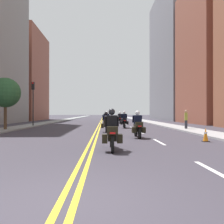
% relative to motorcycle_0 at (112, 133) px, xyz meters
% --- Properties ---
extents(ground_plane, '(264.00, 264.00, 0.00)m').
position_rel_motorcycle_0_xyz_m(ground_plane, '(-0.88, 42.55, -0.67)').
color(ground_plane, '#35313B').
extents(sidewalk_left, '(2.13, 144.00, 0.12)m').
position_rel_motorcycle_0_xyz_m(sidewalk_left, '(-8.61, 42.55, -0.61)').
color(sidewalk_left, gray).
rests_on(sidewalk_left, ground).
extents(sidewalk_right, '(2.13, 144.00, 0.12)m').
position_rel_motorcycle_0_xyz_m(sidewalk_right, '(6.84, 42.55, -0.61)').
color(sidewalk_right, '#949396').
rests_on(sidewalk_right, ground).
extents(centreline_yellow_inner, '(0.12, 132.00, 0.01)m').
position_rel_motorcycle_0_xyz_m(centreline_yellow_inner, '(-1.00, 42.55, -0.66)').
color(centreline_yellow_inner, yellow).
rests_on(centreline_yellow_inner, ground).
extents(centreline_yellow_outer, '(0.12, 132.00, 0.01)m').
position_rel_motorcycle_0_xyz_m(centreline_yellow_outer, '(-0.76, 42.55, -0.66)').
color(centreline_yellow_outer, yellow).
rests_on(centreline_yellow_outer, ground).
extents(lane_dashes_white, '(0.14, 56.40, 0.01)m').
position_rel_motorcycle_0_xyz_m(lane_dashes_white, '(2.45, 23.55, -0.66)').
color(lane_dashes_white, silver).
rests_on(lane_dashes_white, ground).
extents(building_right_1, '(8.01, 12.04, 19.92)m').
position_rel_motorcycle_0_xyz_m(building_right_1, '(15.44, 23.66, 9.29)').
color(building_right_1, brown).
rests_on(building_right_1, ground).
extents(building_left_2, '(6.92, 13.18, 18.00)m').
position_rel_motorcycle_0_xyz_m(building_left_2, '(-16.67, 39.55, 8.33)').
color(building_left_2, brown).
rests_on(building_left_2, ground).
extents(building_right_2, '(6.86, 21.42, 27.86)m').
position_rel_motorcycle_0_xyz_m(building_right_2, '(14.87, 41.42, 13.26)').
color(building_right_2, slate).
rests_on(building_right_2, ground).
extents(motorcycle_0, '(0.76, 2.19, 1.63)m').
position_rel_motorcycle_0_xyz_m(motorcycle_0, '(0.00, 0.00, 0.00)').
color(motorcycle_0, black).
rests_on(motorcycle_0, ground).
extents(motorcycle_1, '(0.76, 2.10, 1.60)m').
position_rel_motorcycle_0_xyz_m(motorcycle_1, '(1.66, 4.60, -0.02)').
color(motorcycle_1, black).
rests_on(motorcycle_1, ground).
extents(motorcycle_2, '(0.76, 2.20, 1.57)m').
position_rel_motorcycle_0_xyz_m(motorcycle_2, '(-0.17, 8.90, -0.02)').
color(motorcycle_2, black).
rests_on(motorcycle_2, ground).
extents(motorcycle_3, '(0.77, 2.23, 1.66)m').
position_rel_motorcycle_0_xyz_m(motorcycle_3, '(1.63, 13.70, -0.01)').
color(motorcycle_3, black).
rests_on(motorcycle_3, ground).
extents(motorcycle_4, '(0.78, 2.22, 1.66)m').
position_rel_motorcycle_0_xyz_m(motorcycle_4, '(-0.02, 18.16, -0.01)').
color(motorcycle_4, black).
rests_on(motorcycle_4, ground).
extents(motorcycle_5, '(0.78, 2.23, 1.63)m').
position_rel_motorcycle_0_xyz_m(motorcycle_5, '(1.79, 23.01, -0.01)').
color(motorcycle_5, black).
rests_on(motorcycle_5, ground).
extents(motorcycle_6, '(0.78, 2.28, 1.63)m').
position_rel_motorcycle_0_xyz_m(motorcycle_6, '(-0.19, 27.41, 0.00)').
color(motorcycle_6, black).
rests_on(motorcycle_6, ground).
extents(traffic_cone_0, '(0.32, 0.32, 0.71)m').
position_rel_motorcycle_0_xyz_m(traffic_cone_0, '(4.84, 2.62, -0.32)').
color(traffic_cone_0, black).
rests_on(traffic_cone_0, ground).
extents(traffic_light_near, '(0.28, 0.38, 4.76)m').
position_rel_motorcycle_0_xyz_m(traffic_light_near, '(-7.94, 16.25, 2.63)').
color(traffic_light_near, black).
rests_on(traffic_light_near, ground).
extents(pedestrian_0, '(0.30, 0.50, 1.72)m').
position_rel_motorcycle_0_xyz_m(pedestrian_0, '(6.71, 10.87, 0.22)').
color(pedestrian_0, '#282831').
rests_on(pedestrian_0, ground).
extents(street_tree_0, '(2.44, 2.44, 4.35)m').
position_rel_motorcycle_0_xyz_m(street_tree_0, '(-8.43, 10.38, 2.44)').
color(street_tree_0, '#4C3724').
rests_on(street_tree_0, ground).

